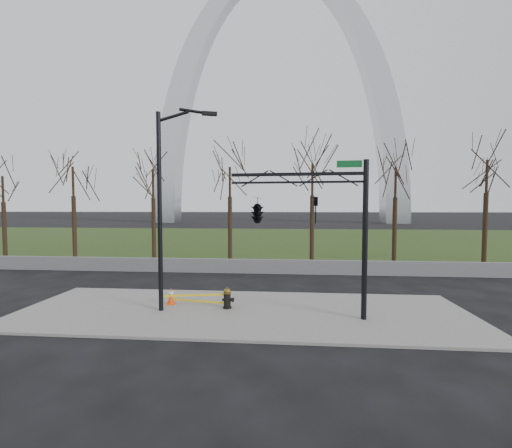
# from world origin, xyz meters

# --- Properties ---
(ground) EXTENTS (500.00, 500.00, 0.00)m
(ground) POSITION_xyz_m (0.00, 0.00, 0.00)
(ground) COLOR black
(ground) RESTS_ON ground
(sidewalk) EXTENTS (18.00, 6.00, 0.10)m
(sidewalk) POSITION_xyz_m (0.00, 0.00, 0.05)
(sidewalk) COLOR gray
(sidewalk) RESTS_ON ground
(grass_strip) EXTENTS (120.00, 40.00, 0.06)m
(grass_strip) POSITION_xyz_m (0.00, 30.00, 0.03)
(grass_strip) COLOR #294017
(grass_strip) RESTS_ON ground
(guardrail) EXTENTS (60.00, 0.30, 0.90)m
(guardrail) POSITION_xyz_m (0.00, 8.00, 0.45)
(guardrail) COLOR #59595B
(guardrail) RESTS_ON ground
(gateway_arch) EXTENTS (66.00, 6.00, 65.00)m
(gateway_arch) POSITION_xyz_m (0.00, 75.00, 32.50)
(gateway_arch) COLOR silver
(gateway_arch) RESTS_ON ground
(tree_row) EXTENTS (47.27, 4.00, 8.26)m
(tree_row) POSITION_xyz_m (0.63, 12.00, 4.13)
(tree_row) COLOR black
(tree_row) RESTS_ON ground
(fire_hydrant) EXTENTS (0.55, 0.36, 0.88)m
(fire_hydrant) POSITION_xyz_m (-0.64, 0.23, 0.50)
(fire_hydrant) COLOR black
(fire_hydrant) RESTS_ON sidewalk
(traffic_cone) EXTENTS (0.44, 0.44, 0.71)m
(traffic_cone) POSITION_xyz_m (-3.16, 0.59, 0.45)
(traffic_cone) COLOR #FF490D
(traffic_cone) RESTS_ON sidewalk
(street_light) EXTENTS (2.32, 0.88, 8.21)m
(street_light) POSITION_xyz_m (-3.05, -0.19, 4.69)
(street_light) COLOR black
(street_light) RESTS_ON ground
(traffic_signal_mast) EXTENTS (5.10, 2.51, 6.00)m
(traffic_signal_mast) POSITION_xyz_m (1.41, -0.47, 4.15)
(traffic_signal_mast) COLOR black
(traffic_signal_mast) RESTS_ON ground
(caution_tape) EXTENTS (2.62, 0.86, 0.45)m
(caution_tape) POSITION_xyz_m (-1.93, 0.19, 0.50)
(caution_tape) COLOR yellow
(caution_tape) RESTS_ON ground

